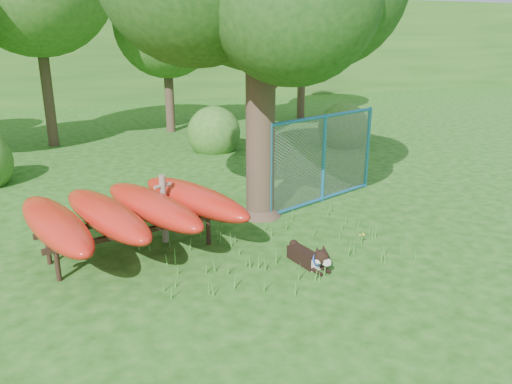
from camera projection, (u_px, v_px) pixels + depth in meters
name	position (u px, v px, depth m)	size (l,w,h in m)	color
ground	(273.00, 270.00, 8.40)	(80.00, 80.00, 0.00)	#15460E
wooden_post	(164.00, 207.00, 9.33)	(0.35, 0.21, 1.32)	#6A5D50
kayak_rack	(130.00, 210.00, 8.77)	(4.04, 3.61, 1.08)	black
husky_dog	(310.00, 257.00, 8.47)	(0.39, 1.10, 0.49)	black
fence_section	(324.00, 159.00, 11.55)	(3.37, 1.24, 3.44)	teal
wildflower_clump	(362.00, 235.00, 9.38)	(0.10, 0.08, 0.22)	#3C812A
bg_tree_c	(166.00, 25.00, 19.11)	(4.00, 4.00, 6.12)	#39291F
bg_tree_e	(304.00, 0.00, 22.09)	(4.60, 4.60, 7.55)	#39291F
shrub_right	(343.00, 145.00, 17.85)	(1.80, 1.80, 1.80)	#2B5D1E
shrub_mid	(214.00, 150.00, 17.04)	(1.80, 1.80, 1.80)	#2B5D1E
wooded_hillside	(89.00, 47.00, 32.02)	(80.00, 12.00, 6.00)	#2B5D1E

